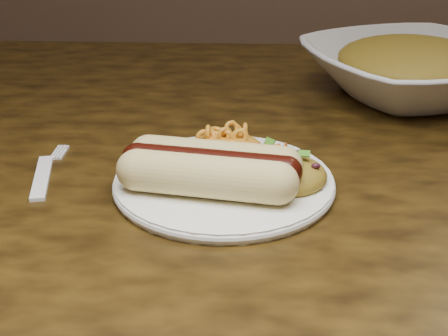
{
  "coord_description": "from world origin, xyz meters",
  "views": [
    {
      "loc": [
        0.03,
        -0.69,
        1.04
      ],
      "look_at": [
        0.0,
        -0.13,
        0.77
      ],
      "focal_mm": 50.0,
      "sensor_mm": 36.0,
      "label": 1
    }
  ],
  "objects_px": {
    "table": "(227,205)",
    "plate": "(224,182)",
    "fork": "(42,177)",
    "serving_bowl": "(412,72)"
  },
  "relations": [
    {
      "from": "table",
      "to": "fork",
      "type": "relative_size",
      "value": 13.34
    },
    {
      "from": "fork",
      "to": "serving_bowl",
      "type": "distance_m",
      "value": 0.53
    },
    {
      "from": "plate",
      "to": "serving_bowl",
      "type": "bearing_deg",
      "value": 49.58
    },
    {
      "from": "plate",
      "to": "fork",
      "type": "relative_size",
      "value": 1.85
    },
    {
      "from": "table",
      "to": "plate",
      "type": "distance_m",
      "value": 0.16
    },
    {
      "from": "plate",
      "to": "fork",
      "type": "bearing_deg",
      "value": 177.05
    },
    {
      "from": "plate",
      "to": "serving_bowl",
      "type": "height_order",
      "value": "serving_bowl"
    },
    {
      "from": "fork",
      "to": "serving_bowl",
      "type": "xyz_separation_m",
      "value": [
        0.44,
        0.29,
        0.03
      ]
    },
    {
      "from": "fork",
      "to": "serving_bowl",
      "type": "bearing_deg",
      "value": 21.02
    },
    {
      "from": "table",
      "to": "fork",
      "type": "bearing_deg",
      "value": -147.43
    }
  ]
}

